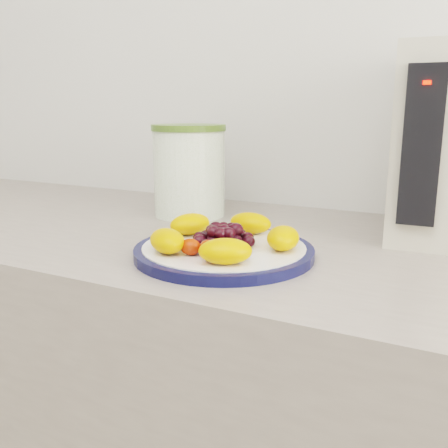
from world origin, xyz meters
The scene contains 8 objects.
wall_back centered at (0.00, 1.51, 1.30)m, with size 3.50×0.02×2.60m, color silver.
plate_rim centered at (-0.11, 1.08, 0.91)m, with size 0.27×0.27×0.01m, color #0D113A.
plate_face centered at (-0.11, 1.08, 0.91)m, with size 0.24×0.24×0.02m, color white.
canister centered at (-0.30, 1.31, 0.99)m, with size 0.14×0.14×0.17m, color #3C7011.
canister_lid centered at (-0.30, 1.31, 1.08)m, with size 0.15×0.15×0.01m, color #4B6828.
appliance_panel centered at (0.14, 1.23, 1.06)m, with size 0.05×0.02×0.23m, color black.
appliance_led centered at (0.14, 1.22, 1.15)m, with size 0.01×0.01×0.01m, color #FF0C05.
fruit_plate centered at (-0.11, 1.08, 0.93)m, with size 0.23×0.23×0.03m.
Camera 1 is at (0.22, 0.44, 1.12)m, focal length 40.00 mm.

